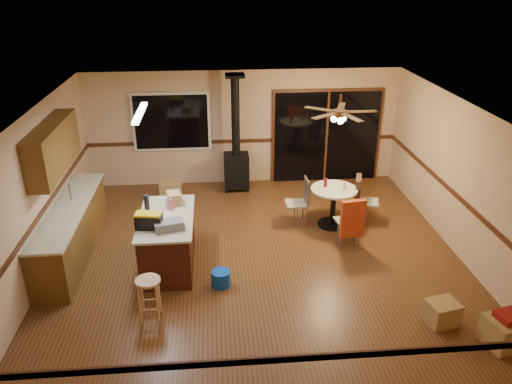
{
  "coord_description": "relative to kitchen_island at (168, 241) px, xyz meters",
  "views": [
    {
      "loc": [
        -0.67,
        -7.34,
        4.61
      ],
      "look_at": [
        0.0,
        0.3,
        1.15
      ],
      "focal_mm": 35.0,
      "sensor_mm": 36.0,
      "label": 1
    }
  ],
  "objects": [
    {
      "name": "floor",
      "position": [
        1.5,
        0.0,
        -0.45
      ],
      "size": [
        7.0,
        7.0,
        0.0
      ],
      "primitive_type": "plane",
      "color": "#573318",
      "rests_on": "ground"
    },
    {
      "name": "ceiling",
      "position": [
        1.5,
        0.0,
        2.15
      ],
      "size": [
        7.0,
        7.0,
        0.0
      ],
      "primitive_type": "plane",
      "rotation": [
        3.14,
        0.0,
        0.0
      ],
      "color": "silver",
      "rests_on": "ground"
    },
    {
      "name": "wall_back",
      "position": [
        1.5,
        3.5,
        0.85
      ],
      "size": [
        7.0,
        0.0,
        7.0
      ],
      "primitive_type": "plane",
      "rotation": [
        1.57,
        0.0,
        0.0
      ],
      "color": "tan",
      "rests_on": "ground"
    },
    {
      "name": "wall_front",
      "position": [
        1.5,
        -3.5,
        0.85
      ],
      "size": [
        7.0,
        0.0,
        7.0
      ],
      "primitive_type": "plane",
      "rotation": [
        -1.57,
        0.0,
        0.0
      ],
      "color": "tan",
      "rests_on": "ground"
    },
    {
      "name": "wall_left",
      "position": [
        -2.0,
        0.0,
        0.85
      ],
      "size": [
        0.0,
        7.0,
        7.0
      ],
      "primitive_type": "plane",
      "rotation": [
        1.57,
        0.0,
        1.57
      ],
      "color": "tan",
      "rests_on": "ground"
    },
    {
      "name": "wall_right",
      "position": [
        5.0,
        0.0,
        0.85
      ],
      "size": [
        0.0,
        7.0,
        7.0
      ],
      "primitive_type": "plane",
      "rotation": [
        1.57,
        0.0,
        -1.57
      ],
      "color": "tan",
      "rests_on": "ground"
    },
    {
      "name": "chair_rail",
      "position": [
        1.5,
        0.0,
        0.55
      ],
      "size": [
        7.0,
        7.0,
        0.08
      ],
      "primitive_type": null,
      "color": "#452111",
      "rests_on": "ground"
    },
    {
      "name": "window",
      "position": [
        -0.1,
        3.45,
        1.05
      ],
      "size": [
        1.72,
        0.1,
        1.32
      ],
      "primitive_type": "cube",
      "color": "black",
      "rests_on": "ground"
    },
    {
      "name": "sliding_door",
      "position": [
        3.4,
        3.45,
        0.6
      ],
      "size": [
        2.52,
        0.1,
        2.1
      ],
      "primitive_type": "cube",
      "color": "black",
      "rests_on": "ground"
    },
    {
      "name": "lower_cabinets",
      "position": [
        -1.7,
        0.5,
        -0.02
      ],
      "size": [
        0.6,
        3.0,
        0.86
      ],
      "primitive_type": "cube",
      "color": "brown",
      "rests_on": "ground"
    },
    {
      "name": "countertop",
      "position": [
        -1.7,
        0.5,
        0.43
      ],
      "size": [
        0.64,
        3.04,
        0.04
      ],
      "primitive_type": "cube",
      "color": "#BDB593",
      "rests_on": "lower_cabinets"
    },
    {
      "name": "upper_cabinets",
      "position": [
        -1.83,
        0.7,
        1.45
      ],
      "size": [
        0.35,
        2.0,
        0.8
      ],
      "primitive_type": "cube",
      "color": "brown",
      "rests_on": "ground"
    },
    {
      "name": "kitchen_island",
      "position": [
        0.0,
        0.0,
        0.0
      ],
      "size": [
        0.88,
        1.68,
        0.9
      ],
      "color": "#3C180F",
      "rests_on": "ground"
    },
    {
      "name": "wood_stove",
      "position": [
        1.3,
        3.05,
        0.28
      ],
      "size": [
        0.55,
        0.5,
        2.52
      ],
      "color": "black",
      "rests_on": "ground"
    },
    {
      "name": "ceiling_fan",
      "position": [
        3.06,
        1.14,
        1.76
      ],
      "size": [
        0.24,
        0.24,
        0.55
      ],
      "color": "brown",
      "rests_on": "ceiling"
    },
    {
      "name": "fluorescent_strip",
      "position": [
        -0.3,
        0.3,
        2.11
      ],
      "size": [
        0.1,
        1.2,
        0.04
      ],
      "primitive_type": "cube",
      "color": "white",
      "rests_on": "ceiling"
    },
    {
      "name": "toolbox_grey",
      "position": [
        0.08,
        -0.43,
        0.52
      ],
      "size": [
        0.5,
        0.35,
        0.14
      ],
      "primitive_type": "cube",
      "rotation": [
        0.0,
        0.0,
        0.24
      ],
      "color": "slate",
      "rests_on": "kitchen_island"
    },
    {
      "name": "toolbox_black",
      "position": [
        -0.23,
        -0.36,
        0.56
      ],
      "size": [
        0.43,
        0.27,
        0.22
      ],
      "primitive_type": "cube",
      "rotation": [
        0.0,
        0.0,
        -0.15
      ],
      "color": "black",
      "rests_on": "kitchen_island"
    },
    {
      "name": "toolbox_yellow_lid",
      "position": [
        -0.23,
        -0.36,
        0.69
      ],
      "size": [
        0.43,
        0.27,
        0.03
      ],
      "primitive_type": "cube",
      "rotation": [
        0.0,
        0.0,
        -0.15
      ],
      "color": "gold",
      "rests_on": "toolbox_black"
    },
    {
      "name": "box_on_island",
      "position": [
        0.1,
        0.49,
        0.55
      ],
      "size": [
        0.28,
        0.34,
        0.2
      ],
      "primitive_type": "cube",
      "rotation": [
        0.0,
        0.0,
        0.19
      ],
      "color": "#A18147",
      "rests_on": "kitchen_island"
    },
    {
      "name": "bottle_dark",
      "position": [
        -0.32,
        0.22,
        0.6
      ],
      "size": [
        0.11,
        0.11,
        0.31
      ],
      "primitive_type": "cylinder",
      "rotation": [
        0.0,
        0.0,
        -0.31
      ],
      "color": "black",
      "rests_on": "kitchen_island"
    },
    {
      "name": "bottle_pink",
      "position": [
        0.07,
        0.25,
        0.55
      ],
      "size": [
        0.07,
        0.07,
        0.2
      ],
      "primitive_type": "cylinder",
      "rotation": [
        0.0,
        0.0,
        -0.01
      ],
      "color": "#D84C8C",
      "rests_on": "kitchen_island"
    },
    {
      "name": "bottle_white",
      "position": [
        -0.02,
        0.32,
        0.54
      ],
      "size": [
        0.08,
        0.08,
        0.19
      ],
      "primitive_type": "cylinder",
      "rotation": [
        0.0,
        0.0,
        -0.24
      ],
      "color": "white",
      "rests_on": "kitchen_island"
    },
    {
      "name": "bar_stool",
      "position": [
        -0.17,
        -1.41,
        -0.13
      ],
      "size": [
        0.47,
        0.47,
        0.65
      ],
      "primitive_type": "cylinder",
      "rotation": [
        0.0,
        0.0,
        -0.41
      ],
      "color": "tan",
      "rests_on": "floor"
    },
    {
      "name": "blue_bucket",
      "position": [
        0.85,
        -0.7,
        -0.33
      ],
      "size": [
        0.39,
        0.39,
        0.25
      ],
      "primitive_type": "cylinder",
      "rotation": [
        0.0,
        0.0,
        -0.34
      ],
      "color": "#0C46AB",
      "rests_on": "floor"
    },
    {
      "name": "dining_table",
      "position": [
        3.06,
        1.14,
        0.08
      ],
      "size": [
        0.89,
        0.89,
        0.78
      ],
      "color": "black",
      "rests_on": "ground"
    },
    {
      "name": "glass_red",
      "position": [
        2.91,
        1.24,
        0.41
      ],
      "size": [
        0.08,
        0.08,
        0.17
      ],
      "primitive_type": "cylinder",
      "rotation": [
        0.0,
        0.0,
        0.27
      ],
      "color": "#590C14",
      "rests_on": "dining_table"
    },
    {
      "name": "glass_cream",
      "position": [
        3.24,
        1.09,
        0.4
      ],
      "size": [
        0.06,
        0.06,
        0.15
      ],
      "primitive_type": "cylinder",
      "rotation": [
        0.0,
        0.0,
        0.04
      ],
      "color": "beige",
      "rests_on": "dining_table"
    },
    {
      "name": "chair_left",
      "position": [
        2.47,
        1.25,
        0.14
      ],
      "size": [
        0.41,
        0.4,
        0.51
      ],
      "color": "tan",
      "rests_on": "ground"
    },
    {
      "name": "chair_near",
      "position": [
        3.19,
        0.26,
        0.14
      ],
      "size": [
        0.48,
        0.51,
        0.7
      ],
      "color": "tan",
      "rests_on": "ground"
    },
    {
      "name": "chair_right",
      "position": [
        3.59,
        1.25,
        0.14
      ],
      "size": [
        0.56,
        0.54,
        0.7
      ],
      "color": "tan",
      "rests_on": "ground"
    },
    {
      "name": "box_under_window",
      "position": [
        -0.15,
        2.72,
        -0.26
      ],
      "size": [
        0.48,
        0.38,
        0.38
      ],
      "primitive_type": "cube",
      "rotation": [
        0.0,
        0.0,
        0.02
      ],
      "color": "#A18147",
      "rests_on": "floor"
    },
    {
      "name": "box_corner_a",
      "position": [
        4.6,
        -2.38,
        -0.25
      ],
      "size": [
        0.62,
        0.56,
        0.41
      ],
      "primitive_type": "cube",
      "rotation": [
        0.0,
        0.0,
        0.23
      ],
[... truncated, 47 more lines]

